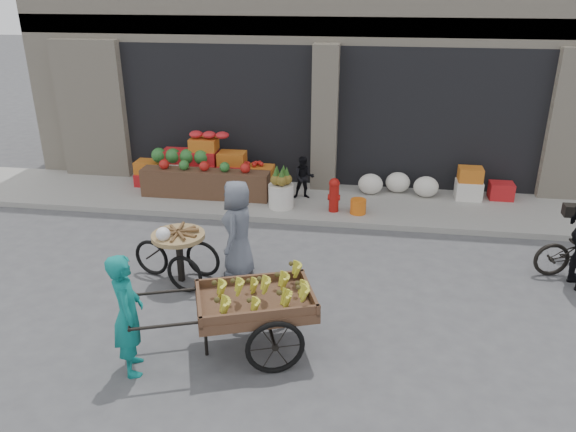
# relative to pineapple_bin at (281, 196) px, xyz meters

# --- Properties ---
(ground) EXTENTS (80.00, 80.00, 0.00)m
(ground) POSITION_rel_pineapple_bin_xyz_m (0.75, -3.60, -0.37)
(ground) COLOR #424244
(ground) RESTS_ON ground
(sidewalk) EXTENTS (18.00, 2.20, 0.12)m
(sidewalk) POSITION_rel_pineapple_bin_xyz_m (0.75, 0.50, -0.31)
(sidewalk) COLOR gray
(sidewalk) RESTS_ON ground
(building) EXTENTS (14.00, 6.45, 7.00)m
(building) POSITION_rel_pineapple_bin_xyz_m (0.75, 4.43, 3.00)
(building) COLOR beige
(building) RESTS_ON ground
(fruit_display) EXTENTS (3.10, 1.12, 1.24)m
(fruit_display) POSITION_rel_pineapple_bin_xyz_m (-1.73, 0.78, 0.30)
(fruit_display) COLOR red
(fruit_display) RESTS_ON sidewalk
(pineapple_bin) EXTENTS (0.52, 0.52, 0.50)m
(pineapple_bin) POSITION_rel_pineapple_bin_xyz_m (0.00, 0.00, 0.00)
(pineapple_bin) COLOR silver
(pineapple_bin) RESTS_ON sidewalk
(fire_hydrant) EXTENTS (0.22, 0.22, 0.71)m
(fire_hydrant) POSITION_rel_pineapple_bin_xyz_m (1.10, -0.05, 0.13)
(fire_hydrant) COLOR #A5140F
(fire_hydrant) RESTS_ON sidewalk
(orange_bucket) EXTENTS (0.32, 0.32, 0.30)m
(orange_bucket) POSITION_rel_pineapple_bin_xyz_m (1.60, -0.10, -0.10)
(orange_bucket) COLOR orange
(orange_bucket) RESTS_ON sidewalk
(right_bay_goods) EXTENTS (3.35, 0.60, 0.70)m
(right_bay_goods) POSITION_rel_pineapple_bin_xyz_m (3.36, 1.10, 0.04)
(right_bay_goods) COLOR silver
(right_bay_goods) RESTS_ON sidewalk
(seated_person) EXTENTS (0.51, 0.43, 0.93)m
(seated_person) POSITION_rel_pineapple_bin_xyz_m (0.40, 0.60, 0.21)
(seated_person) COLOR black
(seated_person) RESTS_ON sidewalk
(banana_cart) EXTENTS (2.70, 1.76, 1.05)m
(banana_cart) POSITION_rel_pineapple_bin_xyz_m (0.39, -4.72, 0.40)
(banana_cart) COLOR brown
(banana_cart) RESTS_ON ground
(vendor_woman) EXTENTS (0.58, 0.69, 1.60)m
(vendor_woman) POSITION_rel_pineapple_bin_xyz_m (-1.00, -5.33, 0.43)
(vendor_woman) COLOR #0F746F
(vendor_woman) RESTS_ON ground
(tricycle_cart) EXTENTS (1.46, 1.01, 0.95)m
(tricycle_cart) POSITION_rel_pineapple_bin_xyz_m (-1.14, -3.09, 0.20)
(tricycle_cart) COLOR #9E7F51
(tricycle_cart) RESTS_ON ground
(vendor_grey) EXTENTS (0.54, 0.80, 1.61)m
(vendor_grey) POSITION_rel_pineapple_bin_xyz_m (-0.26, -2.69, 0.44)
(vendor_grey) COLOR slate
(vendor_grey) RESTS_ON ground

